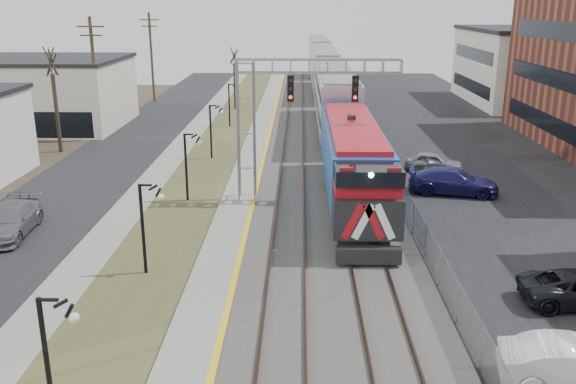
{
  "coord_description": "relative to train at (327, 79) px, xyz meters",
  "views": [
    {
      "loc": [
        2.53,
        -5.61,
        11.07
      ],
      "look_at": [
        1.98,
        21.52,
        2.6
      ],
      "focal_mm": 38.0,
      "sensor_mm": 36.0,
      "label": 1
    }
  ],
  "objects": [
    {
      "name": "grass_median",
      "position": [
        -9.5,
        -27.99,
        -2.89
      ],
      "size": [
        4.0,
        120.0,
        0.06
      ],
      "primitive_type": "cube",
      "color": "#404826",
      "rests_on": "ground"
    },
    {
      "name": "sidewalk",
      "position": [
        -12.5,
        -27.99,
        -2.88
      ],
      "size": [
        2.0,
        120.0,
        0.08
      ],
      "primitive_type": "cube",
      "color": "gray",
      "rests_on": "ground"
    },
    {
      "name": "signal_gantry",
      "position": [
        -4.28,
        -35.0,
        2.67
      ],
      "size": [
        9.0,
        1.07,
        8.15
      ],
      "color": "gray",
      "rests_on": "ground"
    },
    {
      "name": "car_street_b",
      "position": [
        -17.28,
        -40.64,
        -2.18
      ],
      "size": [
        2.5,
        5.26,
        1.48
      ],
      "primitive_type": "imported",
      "rotation": [
        0.0,
        0.0,
        0.08
      ],
      "color": "slate",
      "rests_on": "ground"
    },
    {
      "name": "track_near",
      "position": [
        -3.5,
        -27.99,
        -2.64
      ],
      "size": [
        1.58,
        120.0,
        0.15
      ],
      "color": "#2D2119",
      "rests_on": "ballast_bed"
    },
    {
      "name": "lampposts",
      "position": [
        -9.5,
        -44.7,
        -0.92
      ],
      "size": [
        0.14,
        62.14,
        4.0
      ],
      "color": "black",
      "rests_on": "ground"
    },
    {
      "name": "platform_edge",
      "position": [
        -5.62,
        -27.99,
        -2.67
      ],
      "size": [
        0.24,
        120.0,
        0.01
      ],
      "primitive_type": "cube",
      "color": "gold",
      "rests_on": "platform"
    },
    {
      "name": "ballast_bed",
      "position": [
        -1.5,
        -27.99,
        -2.82
      ],
      "size": [
        8.0,
        120.0,
        0.2
      ],
      "primitive_type": "cube",
      "color": "#595651",
      "rests_on": "ground"
    },
    {
      "name": "car_lot_e",
      "position": [
        6.12,
        -28.3,
        -2.26
      ],
      "size": [
        4.11,
        2.48,
        1.31
      ],
      "primitive_type": "imported",
      "rotation": [
        0.0,
        0.0,
        1.31
      ],
      "color": "gray",
      "rests_on": "ground"
    },
    {
      "name": "parking_lot",
      "position": [
        10.5,
        -27.99,
        -2.9
      ],
      "size": [
        16.0,
        120.0,
        0.04
      ],
      "primitive_type": "cube",
      "color": "black",
      "rests_on": "ground"
    },
    {
      "name": "fence",
      "position": [
        2.7,
        -27.99,
        -2.12
      ],
      "size": [
        0.04,
        120.0,
        1.6
      ],
      "primitive_type": "cube",
      "color": "gray",
      "rests_on": "ground"
    },
    {
      "name": "street_west",
      "position": [
        -17.0,
        -27.99,
        -2.9
      ],
      "size": [
        7.0,
        120.0,
        0.04
      ],
      "primitive_type": "cube",
      "color": "black",
      "rests_on": "ground"
    },
    {
      "name": "track_far",
      "position": [
        -0.0,
        -27.99,
        -2.64
      ],
      "size": [
        1.58,
        120.0,
        0.15
      ],
      "color": "#2D2119",
      "rests_on": "ballast_bed"
    },
    {
      "name": "train",
      "position": [
        0.0,
        0.0,
        0.0
      ],
      "size": [
        3.0,
        85.85,
        5.33
      ],
      "color": "#13499B",
      "rests_on": "ground"
    },
    {
      "name": "bare_trees",
      "position": [
        -18.16,
        -24.08,
        -0.22
      ],
      "size": [
        12.3,
        42.3,
        5.95
      ],
      "color": "#382D23",
      "rests_on": "ground"
    },
    {
      "name": "car_lot_d",
      "position": [
        6.24,
        -33.37,
        -2.15
      ],
      "size": [
        5.6,
        3.13,
        1.53
      ],
      "primitive_type": "imported",
      "rotation": [
        0.0,
        0.0,
        1.38
      ],
      "color": "#19164F",
      "rests_on": "ground"
    },
    {
      "name": "platform",
      "position": [
        -6.5,
        -27.99,
        -2.8
      ],
      "size": [
        2.0,
        120.0,
        0.24
      ],
      "primitive_type": "cube",
      "color": "gray",
      "rests_on": "ground"
    }
  ]
}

